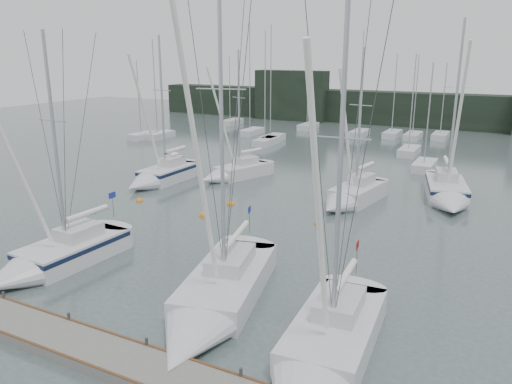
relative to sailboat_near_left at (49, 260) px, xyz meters
The scene contains 17 objects.
ground 7.30m from the sailboat_near_left, ahead, with size 160.00×160.00×0.00m, color #465554.
dock 8.55m from the sailboat_near_left, 31.74° to the right, with size 24.00×2.00×0.40m, color #61615C.
far_treeline 62.96m from the sailboat_near_left, 83.37° to the left, with size 90.00×4.00×5.00m, color black.
far_building_left 61.93m from the sailboat_near_left, 101.89° to the left, with size 12.00×3.00×8.00m, color black.
mast_forest 45.65m from the sailboat_near_left, 77.79° to the left, with size 60.47×26.47×14.75m.
sailboat_near_left is the anchor object (origin of this frame).
sailboat_near_center 9.94m from the sailboat_near_left, ahead, with size 5.38×11.10×16.05m.
sailboat_near_right 15.48m from the sailboat_near_left, ahead, with size 3.49×9.54×13.77m.
sailboat_mid_a 17.75m from the sailboat_near_left, 109.77° to the left, with size 2.76×7.98×13.05m.
sailboat_mid_b 21.03m from the sailboat_near_left, 93.67° to the left, with size 4.64×7.53×11.84m.
sailboat_mid_c 20.94m from the sailboat_near_left, 60.43° to the left, with size 3.67×7.86×11.99m.
sailboat_mid_d 27.81m from the sailboat_near_left, 53.20° to the left, with size 4.59×9.23×14.11m.
buoy_a 11.42m from the sailboat_near_left, 78.86° to the left, with size 0.66×0.66×0.66m, color orange.
buoy_b 16.41m from the sailboat_near_left, 53.33° to the left, with size 0.53×0.53×0.53m, color orange.
buoy_c 12.61m from the sailboat_near_left, 108.98° to the left, with size 0.53×0.53×0.53m, color orange.
seagull 10.35m from the sailboat_near_left, ahead, with size 1.00×0.46×0.20m.
buoy_d 14.56m from the sailboat_near_left, 80.16° to the left, with size 0.59×0.59×0.59m, color orange.
Camera 1 is at (13.08, -16.65, 10.89)m, focal length 35.00 mm.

